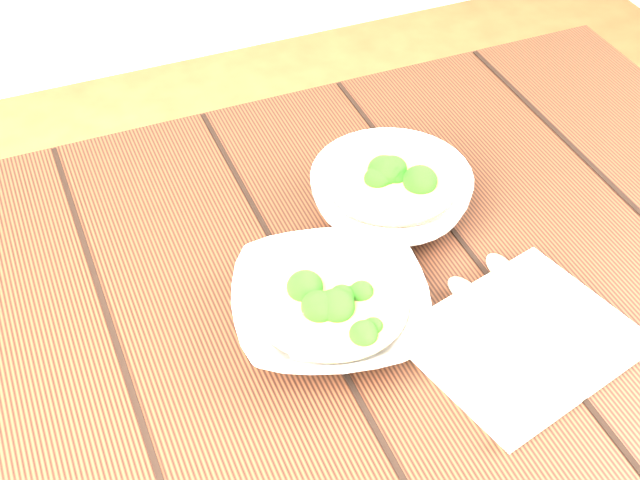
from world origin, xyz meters
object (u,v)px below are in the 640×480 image
(soup_bowl_front, at_px, (330,308))
(soup_bowl_back, at_px, (391,194))
(table, at_px, (330,381))
(trivet, at_px, (332,295))
(napkin, at_px, (523,340))

(soup_bowl_front, distance_m, soup_bowl_back, 0.19)
(soup_bowl_back, bearing_deg, soup_bowl_front, -134.56)
(table, height_order, trivet, trivet)
(soup_bowl_front, relative_size, trivet, 2.36)
(soup_bowl_front, distance_m, trivet, 0.03)
(soup_bowl_front, relative_size, napkin, 1.17)
(soup_bowl_front, height_order, napkin, soup_bowl_front)
(soup_bowl_back, bearing_deg, table, -137.00)
(table, xyz_separation_m, soup_bowl_front, (-0.01, -0.02, 0.15))
(napkin, bearing_deg, trivet, 127.17)
(table, relative_size, soup_bowl_front, 4.87)
(soup_bowl_back, bearing_deg, trivet, -138.21)
(soup_bowl_front, xyz_separation_m, napkin, (0.17, -0.10, -0.02))
(table, xyz_separation_m, trivet, (0.00, 0.01, 0.13))
(table, bearing_deg, napkin, -35.84)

